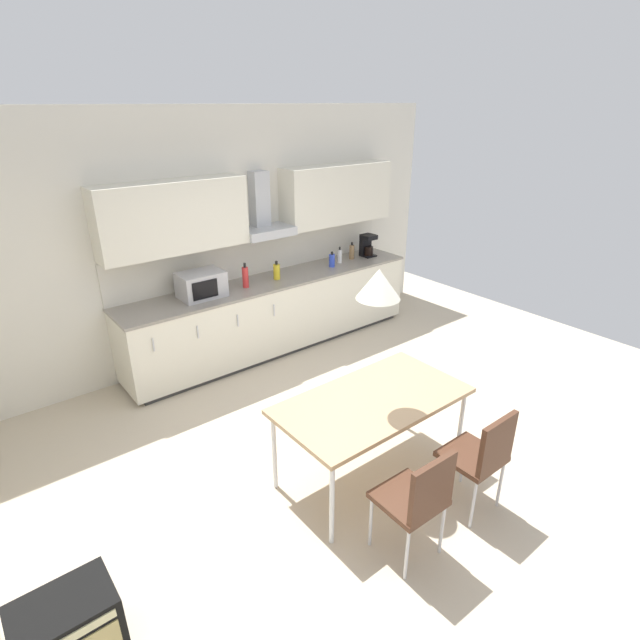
{
  "coord_description": "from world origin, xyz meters",
  "views": [
    {
      "loc": [
        -2.48,
        -2.7,
        2.87
      ],
      "look_at": [
        0.17,
        0.62,
        1.0
      ],
      "focal_mm": 28.0,
      "sensor_mm": 36.0,
      "label": 1
    }
  ],
  "objects_px": {
    "bottle_yellow": "(277,271)",
    "chair_near_right": "(482,453)",
    "guitar_amp": "(69,632)",
    "bottle_blue": "(332,260)",
    "pendant_lamp": "(379,284)",
    "coffee_maker": "(367,245)",
    "bottle_brown": "(352,252)",
    "microwave": "(201,285)",
    "dining_table": "(373,403)",
    "bottle_white": "(340,256)",
    "bottle_red": "(245,277)",
    "chair_near_left": "(419,496)"
  },
  "relations": [
    {
      "from": "bottle_red",
      "to": "bottle_yellow",
      "type": "distance_m",
      "value": 0.44
    },
    {
      "from": "bottle_red",
      "to": "guitar_amp",
      "type": "xyz_separation_m",
      "value": [
        -2.65,
        -2.51,
        -0.8
      ]
    },
    {
      "from": "microwave",
      "to": "pendant_lamp",
      "type": "relative_size",
      "value": 1.5
    },
    {
      "from": "coffee_maker",
      "to": "bottle_white",
      "type": "distance_m",
      "value": 0.51
    },
    {
      "from": "bottle_red",
      "to": "pendant_lamp",
      "type": "bearing_deg",
      "value": -97.29
    },
    {
      "from": "bottle_blue",
      "to": "bottle_red",
      "type": "bearing_deg",
      "value": 179.08
    },
    {
      "from": "bottle_red",
      "to": "bottle_blue",
      "type": "height_order",
      "value": "bottle_red"
    },
    {
      "from": "bottle_white",
      "to": "guitar_amp",
      "type": "height_order",
      "value": "bottle_white"
    },
    {
      "from": "bottle_white",
      "to": "dining_table",
      "type": "relative_size",
      "value": 0.14
    },
    {
      "from": "microwave",
      "to": "bottle_red",
      "type": "height_order",
      "value": "bottle_red"
    },
    {
      "from": "microwave",
      "to": "bottle_brown",
      "type": "relative_size",
      "value": 2.09
    },
    {
      "from": "microwave",
      "to": "bottle_yellow",
      "type": "distance_m",
      "value": 0.97
    },
    {
      "from": "dining_table",
      "to": "guitar_amp",
      "type": "distance_m",
      "value": 2.39
    },
    {
      "from": "microwave",
      "to": "bottle_blue",
      "type": "bearing_deg",
      "value": -1.69
    },
    {
      "from": "coffee_maker",
      "to": "pendant_lamp",
      "type": "xyz_separation_m",
      "value": [
        -2.28,
        -2.48,
        0.63
      ]
    },
    {
      "from": "chair_near_right",
      "to": "guitar_amp",
      "type": "bearing_deg",
      "value": 165.18
    },
    {
      "from": "coffee_maker",
      "to": "bottle_yellow",
      "type": "distance_m",
      "value": 1.53
    },
    {
      "from": "bottle_brown",
      "to": "coffee_maker",
      "type": "bearing_deg",
      "value": -4.11
    },
    {
      "from": "bottle_brown",
      "to": "chair_near_left",
      "type": "height_order",
      "value": "bottle_brown"
    },
    {
      "from": "coffee_maker",
      "to": "bottle_yellow",
      "type": "bearing_deg",
      "value": -178.27
    },
    {
      "from": "chair_near_right",
      "to": "guitar_amp",
      "type": "height_order",
      "value": "chair_near_right"
    },
    {
      "from": "microwave",
      "to": "pendant_lamp",
      "type": "height_order",
      "value": "pendant_lamp"
    },
    {
      "from": "bottle_brown",
      "to": "bottle_white",
      "type": "bearing_deg",
      "value": -171.84
    },
    {
      "from": "bottle_red",
      "to": "dining_table",
      "type": "distance_m",
      "value": 2.47
    },
    {
      "from": "microwave",
      "to": "bottle_blue",
      "type": "xyz_separation_m",
      "value": [
        1.8,
        -0.05,
        -0.06
      ]
    },
    {
      "from": "dining_table",
      "to": "bottle_white",
      "type": "bearing_deg",
      "value": 54.39
    },
    {
      "from": "coffee_maker",
      "to": "bottle_red",
      "type": "xyz_separation_m",
      "value": [
        -1.97,
        -0.06,
        -0.03
      ]
    },
    {
      "from": "microwave",
      "to": "coffee_maker",
      "type": "distance_m",
      "value": 2.5
    },
    {
      "from": "dining_table",
      "to": "guitar_amp",
      "type": "height_order",
      "value": "dining_table"
    },
    {
      "from": "dining_table",
      "to": "pendant_lamp",
      "type": "relative_size",
      "value": 4.79
    },
    {
      "from": "chair_near_left",
      "to": "dining_table",
      "type": "bearing_deg",
      "value": 66.39
    },
    {
      "from": "bottle_white",
      "to": "pendant_lamp",
      "type": "bearing_deg",
      "value": -125.61
    },
    {
      "from": "bottle_blue",
      "to": "dining_table",
      "type": "height_order",
      "value": "bottle_blue"
    },
    {
      "from": "bottle_brown",
      "to": "bottle_yellow",
      "type": "bearing_deg",
      "value": -177.06
    },
    {
      "from": "bottle_white",
      "to": "coffee_maker",
      "type": "bearing_deg",
      "value": 1.85
    },
    {
      "from": "bottle_blue",
      "to": "guitar_amp",
      "type": "bearing_deg",
      "value": -147.66
    },
    {
      "from": "bottle_yellow",
      "to": "pendant_lamp",
      "type": "bearing_deg",
      "value": -107.06
    },
    {
      "from": "bottle_yellow",
      "to": "chair_near_left",
      "type": "bearing_deg",
      "value": -108.72
    },
    {
      "from": "bottle_blue",
      "to": "pendant_lamp",
      "type": "height_order",
      "value": "pendant_lamp"
    },
    {
      "from": "bottle_red",
      "to": "bottle_yellow",
      "type": "height_order",
      "value": "bottle_red"
    },
    {
      "from": "bottle_yellow",
      "to": "chair_near_right",
      "type": "height_order",
      "value": "bottle_yellow"
    },
    {
      "from": "bottle_brown",
      "to": "bottle_blue",
      "type": "distance_m",
      "value": 0.44
    },
    {
      "from": "bottle_blue",
      "to": "dining_table",
      "type": "bearing_deg",
      "value": -123.35
    },
    {
      "from": "coffee_maker",
      "to": "bottle_brown",
      "type": "height_order",
      "value": "coffee_maker"
    },
    {
      "from": "bottle_yellow",
      "to": "bottle_white",
      "type": "bearing_deg",
      "value": 1.66
    },
    {
      "from": "bottle_brown",
      "to": "bottle_yellow",
      "type": "height_order",
      "value": "bottle_brown"
    },
    {
      "from": "coffee_maker",
      "to": "bottle_blue",
      "type": "relative_size",
      "value": 1.51
    },
    {
      "from": "coffee_maker",
      "to": "microwave",
      "type": "bearing_deg",
      "value": -179.4
    },
    {
      "from": "chair_near_right",
      "to": "pendant_lamp",
      "type": "relative_size",
      "value": 2.72
    },
    {
      "from": "coffee_maker",
      "to": "dining_table",
      "type": "xyz_separation_m",
      "value": [
        -2.28,
        -2.48,
        -0.36
      ]
    }
  ]
}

